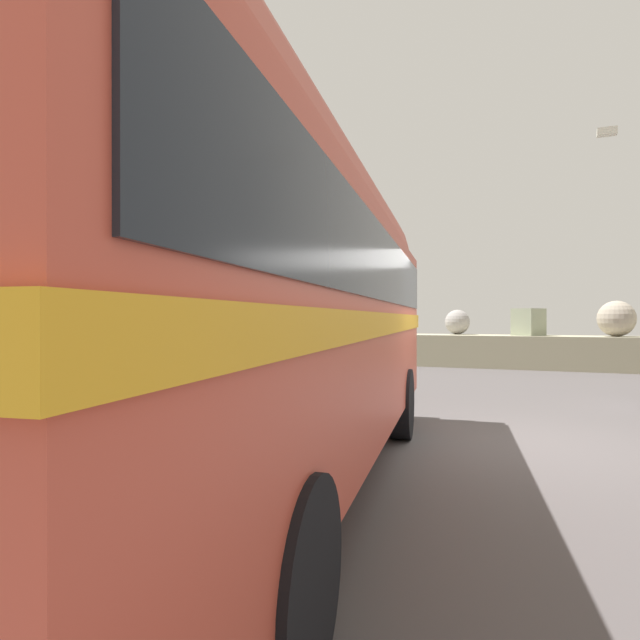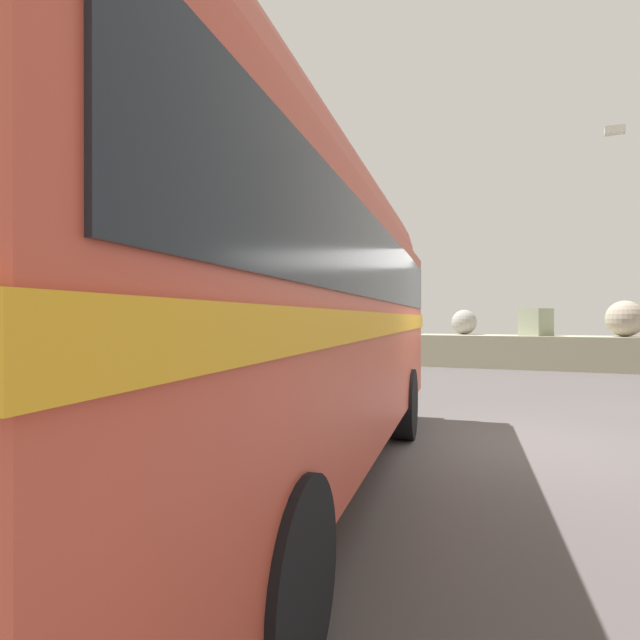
# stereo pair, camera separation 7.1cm
# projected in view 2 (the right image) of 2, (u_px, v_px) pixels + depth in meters

# --- Properties ---
(ground) EXTENTS (32.00, 26.00, 0.02)m
(ground) POSITION_uv_depth(u_px,v_px,m) (510.00, 445.00, 7.15)
(ground) COLOR #4D4848
(breakwater) EXTENTS (31.36, 2.14, 2.49)m
(breakwater) POSITION_uv_depth(u_px,v_px,m) (536.00, 345.00, 18.01)
(breakwater) COLOR tan
(breakwater) RESTS_ON ground
(vintage_coach) EXTENTS (3.71, 8.85, 3.70)m
(vintage_coach) POSITION_uv_depth(u_px,v_px,m) (261.00, 280.00, 5.24)
(vintage_coach) COLOR black
(vintage_coach) RESTS_ON ground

